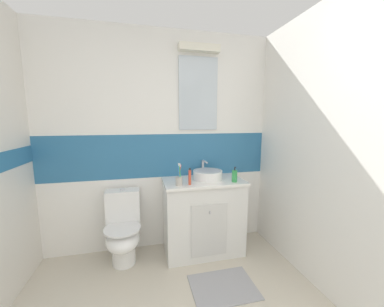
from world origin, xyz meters
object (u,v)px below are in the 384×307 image
object	(u,v)px
toilet	(123,230)
toothbrush_cup	(179,180)
sink_basin	(208,174)
soap_dispenser	(235,176)
toothpaste_tube_upright	(190,177)

from	to	relation	value
toilet	toothbrush_cup	distance (m)	0.81
toothbrush_cup	sink_basin	bearing A→B (deg)	25.48
toilet	toothbrush_cup	world-z (taller)	toothbrush_cup
sink_basin	toothbrush_cup	size ratio (longest dim) A/B	1.63
sink_basin	toilet	bearing A→B (deg)	-178.40
toilet	soap_dispenser	distance (m)	1.32
toilet	toothbrush_cup	xyz separation A→B (m)	(0.58, -0.14, 0.55)
toilet	toothpaste_tube_upright	xyz separation A→B (m)	(0.69, -0.15, 0.57)
toothbrush_cup	soap_dispenser	bearing A→B (deg)	-1.03
sink_basin	toilet	world-z (taller)	sink_basin
sink_basin	soap_dispenser	world-z (taller)	sink_basin
sink_basin	toothpaste_tube_upright	bearing A→B (deg)	-144.63
toilet	soap_dispenser	size ratio (longest dim) A/B	4.60
sink_basin	soap_dispenser	size ratio (longest dim) A/B	2.23
toothbrush_cup	toothpaste_tube_upright	world-z (taller)	toothbrush_cup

